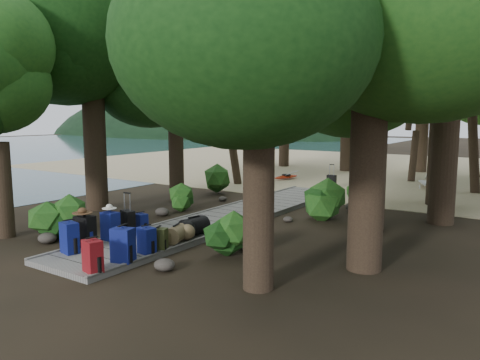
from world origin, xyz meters
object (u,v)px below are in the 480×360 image
Objects in this scene: kayak at (286,176)px; duffel_right_black at (194,226)px; backpack_left_a at (69,236)px; backpack_right_a at (93,254)px; suitcase_on_boardwalk at (128,223)px; backpack_right_c at (147,239)px; lone_suitcase_on_sand at (331,182)px; backpack_left_c at (110,225)px; duffel_right_khaki at (176,234)px; backpack_left_d at (141,222)px; backpack_left_b at (85,230)px; backpack_right_d at (159,238)px; sun_lounger at (430,180)px; backpack_right_b at (123,243)px.

duffel_right_black is at bearing -57.96° from kayak.
kayak is at bearing 110.33° from backpack_left_a.
backpack_right_a is 0.22× the size of kayak.
backpack_right_c is at bearing -13.92° from suitcase_on_boardwalk.
lone_suitcase_on_sand is (-0.50, 11.17, -0.12)m from backpack_right_c.
duffel_right_khaki is at bearing 28.31° from backpack_left_c.
lone_suitcase_on_sand reaches higher than duffel_right_black.
duffel_right_khaki is 12.18m from kayak.
backpack_left_c is 10.92m from lone_suitcase_on_sand.
backpack_left_a is 2.16m from backpack_left_d.
duffel_right_black is at bearing 49.92° from suitcase_on_boardwalk.
backpack_left_b is 1.64m from backpack_left_d.
backpack_right_a is 3.22m from duffel_right_black.
backpack_right_a is (1.56, -1.04, -0.05)m from backpack_left_b.
backpack_left_a is 13.78m from kayak.
backpack_left_a is 1.90m from backpack_right_d.
backpack_left_b is 0.25× the size of kayak.
backpack_right_d is 0.17× the size of kayak.
backpack_left_b is at bearing -90.11° from backpack_left_c.
backpack_left_a is 1.18× the size of backpack_right_c.
backpack_left_d is 1.43m from duffel_right_khaki.
sun_lounger is at bearing 87.92° from backpack_right_c.
backpack_left_b is at bearing -153.81° from duffel_right_khaki.
duffel_right_black is 1.20× the size of lone_suitcase_on_sand.
duffel_right_black is 1.64m from suitcase_on_boardwalk.
backpack_right_b reaches higher than duffel_right_khaki.
backpack_right_a is 1.15× the size of duffel_right_khaki.
backpack_left_d is (0.04, 0.94, -0.11)m from backpack_left_c.
suitcase_on_boardwalk reaches higher than kayak.
duffel_right_black is at bearing 51.13° from backpack_left_b.
backpack_left_a is 1.00× the size of backpack_left_c.
lone_suitcase_on_sand is (-0.44, 10.16, -0.01)m from duffel_right_khaki.
suitcase_on_boardwalk is (-1.53, 0.51, 0.04)m from backpack_right_d.
backpack_left_a reaches higher than lone_suitcase_on_sand.
backpack_left_c reaches higher than suitcase_on_boardwalk.
backpack_right_a is 1.28× the size of backpack_right_d.
lone_suitcase_on_sand is 0.19× the size of kayak.
backpack_left_c is 1.82m from backpack_right_b.
lone_suitcase_on_sand is at bearing 94.03° from backpack_left_d.
lone_suitcase_on_sand is (-0.53, 10.83, -0.08)m from backpack_right_d.
suitcase_on_boardwalk is 0.30× the size of sun_lounger.
duffel_right_khaki is (-0.06, 1.01, -0.12)m from backpack_right_c.
backpack_right_c is (1.50, -0.31, -0.06)m from backpack_left_c.
backpack_right_c is 1.05× the size of duffel_right_khaki.
backpack_right_d is at bearing 94.51° from backpack_right_c.
kayak is (-3.49, 14.15, -0.29)m from backpack_right_a.
backpack_right_b reaches higher than kayak.
duffel_right_black is (-0.09, 0.76, 0.02)m from duffel_right_khaki.
backpack_right_b is at bearing 103.72° from backpack_right_a.
duffel_right_black is 1.13× the size of suitcase_on_boardwalk.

